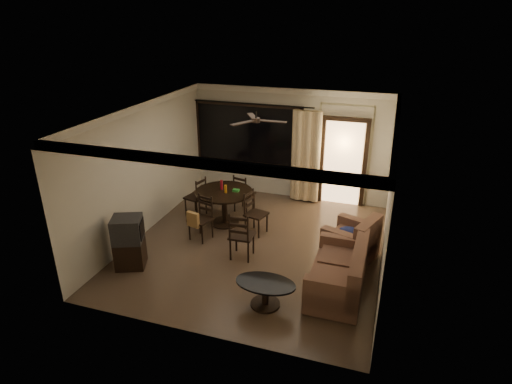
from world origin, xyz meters
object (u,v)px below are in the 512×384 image
(armchair, at_px, (353,242))
(side_chair, at_px, (242,244))
(dining_table, at_px, (224,198))
(tv_cabinet, at_px, (129,242))
(dining_chair_west, at_px, (196,204))
(dining_chair_north, at_px, (244,200))
(dining_chair_east, at_px, (256,221))
(coffee_table, at_px, (265,290))
(dining_chair_south, at_px, (201,226))
(sofa, at_px, (341,275))

(armchair, height_order, side_chair, side_chair)
(dining_table, bearing_deg, tv_cabinet, -115.38)
(dining_table, distance_m, dining_chair_west, 0.91)
(dining_chair_north, relative_size, tv_cabinet, 0.93)
(tv_cabinet, bearing_deg, side_chair, 4.24)
(armchair, bearing_deg, dining_chair_north, 172.91)
(dining_chair_east, bearing_deg, coffee_table, -143.79)
(tv_cabinet, height_order, armchair, tv_cabinet)
(dining_table, bearing_deg, dining_chair_south, -104.70)
(sofa, xyz_separation_m, coffee_table, (-1.12, -0.74, -0.06))
(tv_cabinet, distance_m, side_chair, 2.13)
(tv_cabinet, height_order, coffee_table, tv_cabinet)
(sofa, distance_m, armchair, 1.17)
(dining_chair_west, relative_size, dining_chair_north, 1.00)
(coffee_table, relative_size, side_chair, 1.00)
(dining_chair_east, relative_size, dining_chair_south, 1.00)
(side_chair, bearing_deg, sofa, 162.58)
(tv_cabinet, bearing_deg, dining_chair_east, 24.95)
(dining_chair_north, distance_m, side_chair, 2.12)
(tv_cabinet, bearing_deg, sofa, -16.28)
(dining_table, relative_size, dining_chair_north, 1.35)
(dining_table, relative_size, dining_chair_west, 1.35)
(dining_chair_north, height_order, coffee_table, dining_chair_north)
(dining_table, distance_m, armchair, 3.01)
(dining_chair_west, bearing_deg, dining_chair_north, 133.24)
(dining_chair_south, bearing_deg, coffee_table, -26.68)
(dining_chair_south, distance_m, coffee_table, 2.59)
(dining_chair_south, distance_m, dining_chair_north, 1.64)
(dining_chair_west, height_order, sofa, dining_chair_west)
(side_chair, bearing_deg, dining_chair_west, -43.32)
(sofa, bearing_deg, dining_table, 147.98)
(dining_chair_west, distance_m, dining_chair_north, 1.15)
(dining_chair_west, bearing_deg, coffee_table, 57.34)
(dining_table, xyz_separation_m, dining_chair_east, (0.81, -0.21, -0.35))
(tv_cabinet, xyz_separation_m, armchair, (3.97, 1.56, -0.15))
(dining_chair_west, xyz_separation_m, dining_chair_north, (1.01, 0.55, 0.00))
(sofa, xyz_separation_m, armchair, (0.07, 1.17, 0.02))
(side_chair, bearing_deg, dining_table, -57.64)
(side_chair, bearing_deg, coffee_table, 121.98)
(dining_chair_east, xyz_separation_m, tv_cabinet, (-1.85, -1.98, 0.23))
(sofa, height_order, armchair, armchair)
(dining_chair_south, bearing_deg, dining_chair_east, 45.70)
(dining_table, bearing_deg, coffee_table, -55.74)
(dining_table, xyz_separation_m, dining_chair_west, (-0.81, 0.21, -0.35))
(dining_table, height_order, armchair, dining_table)
(dining_chair_east, relative_size, tv_cabinet, 0.93)
(dining_chair_east, height_order, dining_chair_north, same)
(dining_chair_west, xyz_separation_m, dining_chair_east, (1.62, -0.42, 0.00))
(sofa, bearing_deg, coffee_table, -146.41)
(dining_chair_east, xyz_separation_m, coffee_table, (0.92, -2.33, 0.01))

